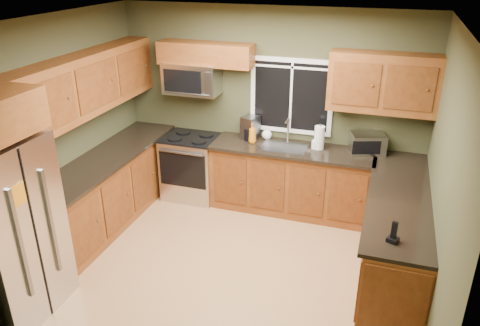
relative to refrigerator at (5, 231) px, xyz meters
The scene contains 28 objects.
floor 2.35m from the refrigerator, 36.78° to the left, with size 4.20×4.20×0.00m, color #A37347.
ceiling 2.82m from the refrigerator, 36.78° to the left, with size 4.20×4.20×0.00m, color white.
back_wall 3.58m from the refrigerator, 60.71° to the left, with size 4.20×4.20×0.00m, color #393B23.
front_wall 1.86m from the refrigerator, 16.04° to the right, with size 4.20×4.20×0.00m, color #393B23.
left_wall 1.42m from the refrigerator, 105.52° to the left, with size 3.60×3.60×0.00m, color #393B23.
right_wall 4.08m from the refrigerator, 18.71° to the left, with size 3.60×3.60×0.00m, color #393B23.
window 3.75m from the refrigerator, 56.52° to the left, with size 1.12×0.03×1.02m.
base_cabinets_left 1.83m from the refrigerator, 91.97° to the left, with size 0.60×2.65×0.90m, color brown.
countertop_left 1.78m from the refrigerator, 91.16° to the left, with size 0.65×2.65×0.04m, color black.
base_cabinets_back 3.56m from the refrigerator, 52.43° to the left, with size 2.17×0.60×0.90m, color brown.
countertop_back 3.51m from the refrigerator, 52.18° to the left, with size 2.17×0.65×0.04m, color black.
base_cabinets_peninsula 4.02m from the refrigerator, 27.50° to the left, with size 0.60×2.52×0.90m.
countertop_peninsula 3.97m from the refrigerator, 27.77° to the left, with size 0.65×2.50×0.04m, color black.
upper_cabinets_left 2.03m from the refrigerator, 96.30° to the left, with size 0.33×2.65×0.72m, color brown.
upper_cabinets_back_left 3.28m from the refrigerator, 73.15° to the left, with size 1.30×0.33×0.30m, color brown.
upper_cabinets_back_right 4.44m from the refrigerator, 42.62° to the left, with size 1.30×0.33×0.72m, color brown.
refrigerator is the anchor object (origin of this frame).
range 2.89m from the refrigerator, 76.03° to the left, with size 0.76×0.69×0.94m.
microwave 3.10m from the refrigerator, 76.66° to the left, with size 0.76×0.41×0.42m.
sink 3.46m from the refrigerator, 53.87° to the left, with size 0.60×0.42×0.36m.
toaster_oven 4.25m from the refrigerator, 43.32° to the left, with size 0.49×0.44×0.26m.
coffee_maker 3.31m from the refrigerator, 62.76° to the left, with size 0.25×0.30×0.32m.
kettle 3.29m from the refrigerator, 63.44° to the left, with size 0.15×0.15×0.24m.
paper_towel_roll 3.79m from the refrigerator, 49.10° to the left, with size 0.17×0.17×0.34m.
soap_bottle_a 3.22m from the refrigerator, 60.42° to the left, with size 0.10×0.10×0.27m, color orange.
soap_bottle_b 3.75m from the refrigerator, 49.39° to the left, with size 0.08×0.08×0.18m, color white.
soap_bottle_c 3.47m from the refrigerator, 59.90° to the left, with size 0.14×0.14×0.18m, color white.
cordless_phone 3.58m from the refrigerator, 14.33° to the left, with size 0.12×0.12×0.20m.
Camera 1 is at (1.53, -4.18, 3.28)m, focal length 35.00 mm.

